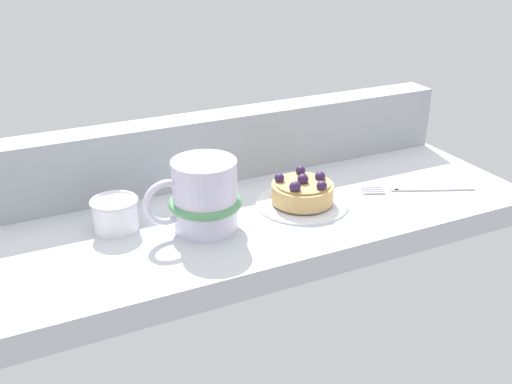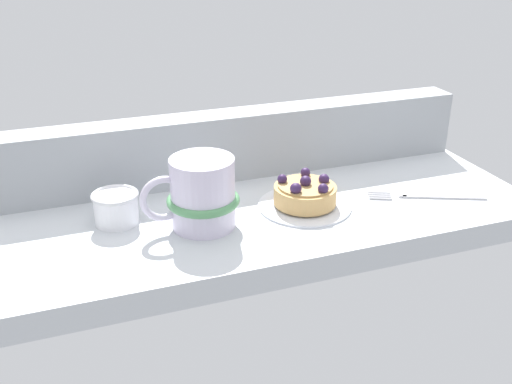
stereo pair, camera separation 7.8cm
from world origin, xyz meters
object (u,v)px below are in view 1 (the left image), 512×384
Objects in this scene: dessert_plate at (302,203)px; coffee_mug at (203,196)px; sugar_bowl at (115,213)px; raspberry_tart at (303,191)px; dessert_fork at (417,189)px.

dessert_plate is 1.01× the size of coffee_mug.
coffee_mug reaches higher than sugar_bowl.
sugar_bowl is at bearing 170.83° from raspberry_tart.
dessert_plate is at bearing 169.30° from dessert_fork.
coffee_mug is at bearing 175.26° from dessert_fork.
raspberry_tart is 19.23cm from dessert_fork.
dessert_fork is 2.59× the size of sugar_bowl.
sugar_bowl is (-11.11, 5.02, -2.44)cm from coffee_mug.
sugar_bowl is (-45.87, 7.90, 2.14)cm from dessert_fork.
coffee_mug is at bearing -24.30° from sugar_bowl.
dessert_fork is 46.59cm from sugar_bowl.
coffee_mug is (-15.95, -0.65, 2.61)cm from raspberry_tart.
dessert_plate is at bearing 2.40° from coffee_mug.
coffee_mug is at bearing -177.60° from dessert_plate.
sugar_bowl reaches higher than dessert_fork.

